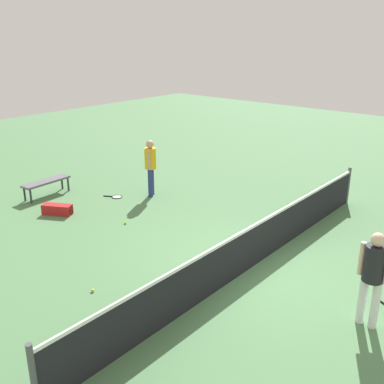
% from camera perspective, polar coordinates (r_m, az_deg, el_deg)
% --- Properties ---
extents(ground_plane, '(40.00, 40.00, 0.00)m').
position_cam_1_polar(ground_plane, '(9.69, 7.39, -9.47)').
color(ground_plane, '#4C7A4C').
extents(court_net, '(10.09, 0.09, 1.07)m').
position_cam_1_polar(court_net, '(9.45, 7.52, -6.82)').
color(court_net, '#4C4C51').
rests_on(court_net, ground_plane).
extents(player_near_side, '(0.48, 0.47, 1.70)m').
position_cam_1_polar(player_near_side, '(13.39, -5.28, 3.64)').
color(player_near_side, navy).
rests_on(player_near_side, ground_plane).
extents(player_far_side, '(0.36, 0.52, 1.70)m').
position_cam_1_polar(player_far_side, '(7.99, 21.94, -9.36)').
color(player_far_side, white).
rests_on(player_far_side, ground_plane).
extents(tennis_racket_near_player, '(0.44, 0.59, 0.03)m').
position_cam_1_polar(tennis_racket_near_player, '(13.68, -9.57, -0.60)').
color(tennis_racket_near_player, black).
rests_on(tennis_racket_near_player, ground_plane).
extents(tennis_ball_near_player, '(0.07, 0.07, 0.07)m').
position_cam_1_polar(tennis_ball_near_player, '(11.77, -8.44, -3.87)').
color(tennis_ball_near_player, '#C6E033').
rests_on(tennis_ball_near_player, ground_plane).
extents(tennis_ball_by_net, '(0.07, 0.07, 0.07)m').
position_cam_1_polar(tennis_ball_by_net, '(14.67, -5.17, 1.09)').
color(tennis_ball_by_net, '#C6E033').
rests_on(tennis_ball_by_net, ground_plane).
extents(tennis_ball_midcourt, '(0.07, 0.07, 0.07)m').
position_cam_1_polar(tennis_ball_midcourt, '(9.91, 0.56, -8.36)').
color(tennis_ball_midcourt, '#C6E033').
rests_on(tennis_ball_midcourt, ground_plane).
extents(tennis_ball_baseline, '(0.07, 0.07, 0.07)m').
position_cam_1_polar(tennis_ball_baseline, '(8.99, -12.45, -12.06)').
color(tennis_ball_baseline, '#C6E033').
rests_on(tennis_ball_baseline, ground_plane).
extents(tennis_ball_stray_left, '(0.07, 0.07, 0.07)m').
position_cam_1_polar(tennis_ball_stray_left, '(8.65, -3.94, -12.99)').
color(tennis_ball_stray_left, '#C6E033').
rests_on(tennis_ball_stray_left, ground_plane).
extents(courtside_bench, '(1.52, 0.50, 0.48)m').
position_cam_1_polar(courtside_bench, '(14.17, -17.94, 1.14)').
color(courtside_bench, '#595960').
rests_on(courtside_bench, ground_plane).
extents(equipment_bag, '(0.63, 0.84, 0.28)m').
position_cam_1_polar(equipment_bag, '(12.72, -16.53, -2.14)').
color(equipment_bag, '#B21E1E').
rests_on(equipment_bag, ground_plane).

